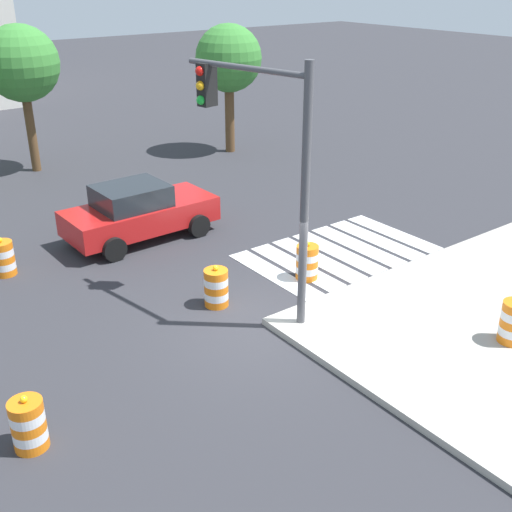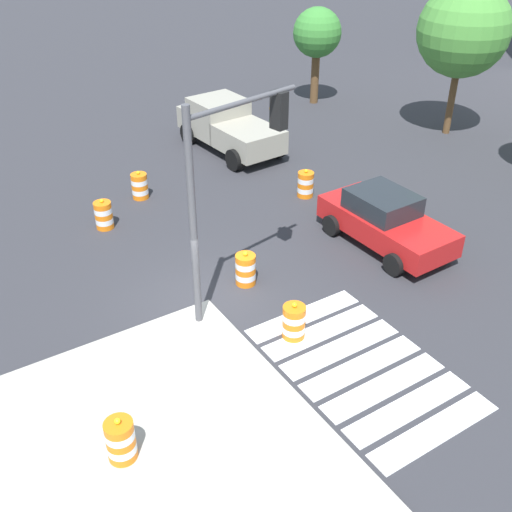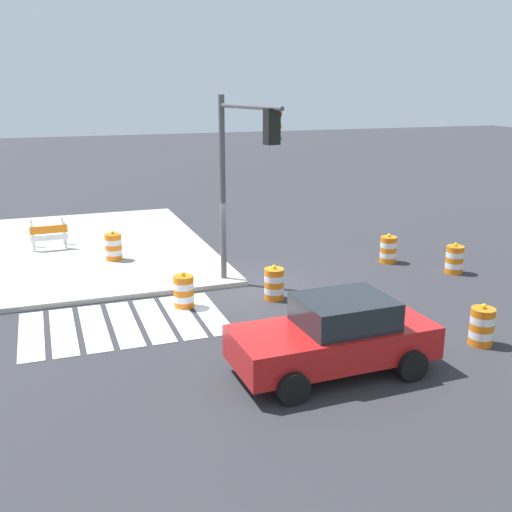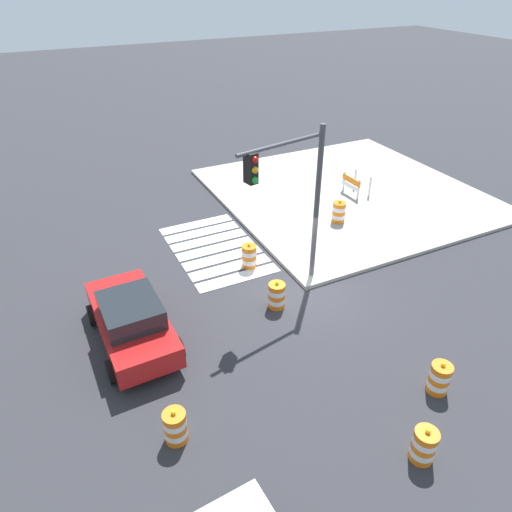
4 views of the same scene
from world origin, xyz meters
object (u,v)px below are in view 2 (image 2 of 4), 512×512
Objects in this scene: sports_car at (385,220)px; pickup_truck at (226,125)px; traffic_barrel_near_corner at (104,215)px; traffic_barrel_crosswalk_end at (246,269)px; traffic_barrel_median_far at (306,184)px; traffic_light_pole at (229,168)px; traffic_barrel_median_near at (140,186)px; traffic_barrel_on_sidewalk at (121,440)px; street_tree_streetside_mid at (317,34)px; traffic_barrel_far_curb at (294,322)px; street_tree_corner_lot at (464,31)px.

pickup_truck is (-9.22, -0.15, 0.16)m from sports_car.
traffic_barrel_crosswalk_end is (5.07, 2.16, 0.00)m from traffic_barrel_near_corner.
traffic_light_pole reaches higher than traffic_barrel_median_far.
traffic_barrel_median_near is at bearing 126.80° from traffic_barrel_near_corner.
pickup_truck reaches higher than traffic_barrel_on_sidewalk.
traffic_barrel_on_sidewalk is at bearing -18.46° from traffic_barrel_near_corner.
street_tree_streetside_mid reaches higher than traffic_barrel_median_near.
traffic_barrel_crosswalk_end is at bearing 129.62° from traffic_light_pole.
traffic_barrel_near_corner is 6.94m from traffic_barrel_median_far.
traffic_barrel_near_corner and traffic_barrel_crosswalk_end have the same top height.
traffic_barrel_on_sidewalk is at bearing -53.09° from traffic_barrel_median_far.
traffic_barrel_median_far is 7.63m from traffic_light_pole.
traffic_light_pole is at bearing -52.69° from traffic_barrel_median_far.
traffic_barrel_median_far is (1.63, 6.74, 0.00)m from traffic_barrel_near_corner.
traffic_barrel_far_curb is at bearing 14.21° from traffic_barrel_near_corner.
street_tree_corner_lot is (-5.09, 13.48, 3.84)m from traffic_barrel_crosswalk_end.
traffic_barrel_on_sidewalk is (10.29, -4.79, 0.15)m from traffic_barrel_median_near.
street_tree_streetside_mid is at bearing 136.11° from traffic_barrel_crosswalk_end.
traffic_barrel_crosswalk_end is 1.00× the size of traffic_barrel_far_curb.
sports_car is 4.26× the size of traffic_barrel_crosswalk_end.
street_tree_corner_lot is at bearing 111.98° from traffic_light_pole.
traffic_barrel_median_near is 1.00× the size of traffic_barrel_median_far.
traffic_barrel_near_corner is 0.17× the size of street_tree_corner_lot.
traffic_barrel_on_sidewalk is 0.23× the size of street_tree_streetside_mid.
traffic_barrel_on_sidewalk reaches higher than traffic_barrel_crosswalk_end.
traffic_barrel_median_near is (2.35, -4.86, -0.52)m from pickup_truck.
sports_car is 4.69m from traffic_barrel_crosswalk_end.
traffic_barrel_crosswalk_end is 14.91m from street_tree_corner_lot.
traffic_light_pole is at bearing -68.02° from street_tree_corner_lot.
traffic_light_pole is at bearing 126.39° from traffic_barrel_on_sidewalk.
traffic_barrel_median_far is 1.00× the size of traffic_barrel_far_curb.
pickup_truck is 7.53m from street_tree_streetside_mid.
traffic_light_pole is 15.43m from street_tree_corner_lot.
traffic_barrel_far_curb is 1.00× the size of traffic_barrel_on_sidewalk.
traffic_barrel_crosswalk_end is 1.00× the size of traffic_barrel_median_far.
traffic_barrel_median_far is at bearing 0.80° from pickup_truck.
street_tree_streetside_mid is at bearing 135.70° from traffic_light_pole.
traffic_barrel_median_far is 10.80m from street_tree_streetside_mid.
street_tree_streetside_mid is (-15.42, 16.26, 2.67)m from traffic_barrel_on_sidewalk.
traffic_barrel_near_corner is at bearing -60.94° from pickup_truck.
traffic_barrel_on_sidewalk is (7.30, -9.73, 0.15)m from traffic_barrel_median_far.
street_tree_corner_lot reaches higher than traffic_barrel_near_corner.
traffic_barrel_median_near is at bearing -176.90° from traffic_barrel_crosswalk_end.
sports_car is 4.26× the size of traffic_barrel_far_curb.
pickup_truck reaches higher than traffic_barrel_near_corner.
street_tree_corner_lot reaches higher than street_tree_streetside_mid.
street_tree_streetside_mid is at bearing 116.04° from traffic_barrel_near_corner.
traffic_barrel_median_near and traffic_barrel_median_far have the same top height.
pickup_truck is at bearing 142.64° from traffic_barrel_on_sidewalk.
traffic_barrel_on_sidewalk is 20.99m from street_tree_corner_lot.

